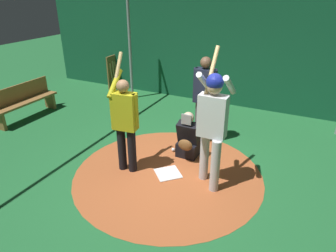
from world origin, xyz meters
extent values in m
plane|color=#216633|center=(0.00, 0.00, 0.00)|extent=(27.99, 27.99, 0.00)
cylinder|color=#AD562D|center=(0.00, 0.00, 0.00)|extent=(3.35, 3.35, 0.01)
cube|color=white|center=(0.00, 0.00, 0.01)|extent=(0.59, 0.59, 0.01)
cylinder|color=#BCBCC0|center=(0.08, 0.88, 0.46)|extent=(0.15, 0.15, 0.91)
cylinder|color=#BCBCC0|center=(-0.16, 0.61, 0.46)|extent=(0.15, 0.15, 0.91)
cube|color=silver|center=(-0.04, 0.74, 1.25)|extent=(0.22, 0.44, 0.68)
cylinder|color=silver|center=(-0.14, 0.94, 1.75)|extent=(0.55, 0.09, 0.42)
cylinder|color=silver|center=(-0.14, 0.54, 1.75)|extent=(0.55, 0.09, 0.42)
sphere|color=tan|center=(-0.04, 0.74, 1.73)|extent=(0.24, 0.24, 0.24)
sphere|color=navy|center=(-0.04, 0.74, 1.79)|extent=(0.26, 0.26, 0.26)
cylinder|color=tan|center=(-0.26, 0.61, 1.87)|extent=(0.54, 0.06, 0.73)
cube|color=black|center=(-0.79, 0.06, 0.14)|extent=(0.40, 0.40, 0.29)
cube|color=black|center=(-0.75, 0.06, 0.50)|extent=(0.30, 0.40, 0.47)
sphere|color=beige|center=(-0.73, 0.06, 0.83)|extent=(0.22, 0.22, 0.22)
cube|color=gray|center=(-0.63, 0.06, 0.83)|extent=(0.03, 0.19, 0.19)
ellipsoid|color=brown|center=(-0.47, 0.12, 0.39)|extent=(0.12, 0.28, 0.22)
cylinder|color=#4C4C51|center=(-1.50, 0.19, 0.44)|extent=(0.15, 0.15, 0.88)
cylinder|color=#4C4C51|center=(-1.50, -0.01, 0.44)|extent=(0.15, 0.15, 0.88)
cube|color=#1E2338|center=(-1.50, 0.09, 1.23)|extent=(0.22, 0.42, 0.70)
cylinder|color=#1E2338|center=(-1.50, 0.29, 1.29)|extent=(0.09, 0.09, 0.59)
cylinder|color=#1E2338|center=(-1.50, -0.12, 1.29)|extent=(0.09, 0.09, 0.59)
sphere|color=brown|center=(-1.50, 0.09, 1.70)|extent=(0.23, 0.23, 0.23)
cylinder|color=black|center=(0.17, -0.63, 0.41)|extent=(0.15, 0.15, 0.82)
cylinder|color=black|center=(0.20, -0.83, 0.41)|extent=(0.15, 0.15, 0.82)
cube|color=gold|center=(0.18, -0.73, 1.15)|extent=(0.26, 0.44, 0.65)
cylinder|color=gold|center=(0.16, -0.53, 1.20)|extent=(0.09, 0.09, 0.55)
cylinder|color=gold|center=(0.11, -0.94, 1.59)|extent=(0.49, 0.14, 0.42)
sphere|color=#9E704C|center=(0.18, -0.73, 1.59)|extent=(0.21, 0.21, 0.21)
cylinder|color=tan|center=(0.03, -0.95, 1.70)|extent=(0.47, 0.11, 0.74)
cube|color=#145133|center=(-3.97, 0.00, 1.69)|extent=(0.20, 11.99, 3.37)
cylinder|color=gray|center=(-3.14, -2.73, 1.45)|extent=(0.08, 0.08, 2.89)
cube|color=olive|center=(-3.72, -3.81, 0.53)|extent=(0.58, 0.04, 1.05)
cylinder|color=black|center=(-3.91, -3.75, 0.40)|extent=(0.06, 0.12, 0.81)
cylinder|color=tan|center=(-3.79, -3.75, 0.43)|extent=(0.06, 0.13, 0.86)
cylinder|color=tan|center=(-3.67, -3.75, 0.45)|extent=(0.06, 0.13, 0.90)
cylinder|color=tan|center=(-3.55, -3.75, 0.43)|extent=(0.06, 0.14, 0.85)
cube|color=olive|center=(-0.70, -4.31, 0.42)|extent=(1.78, 0.36, 0.05)
cube|color=olive|center=(-0.70, -4.47, 0.65)|extent=(1.78, 0.04, 0.40)
cube|color=olive|center=(-1.46, -4.31, 0.20)|extent=(0.08, 0.32, 0.40)
cube|color=olive|center=(0.07, -4.31, 0.20)|extent=(0.08, 0.32, 0.40)
sphere|color=white|center=(-0.77, -0.26, 0.04)|extent=(0.07, 0.07, 0.07)
camera|label=1|loc=(4.09, 2.01, 3.09)|focal=32.42mm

